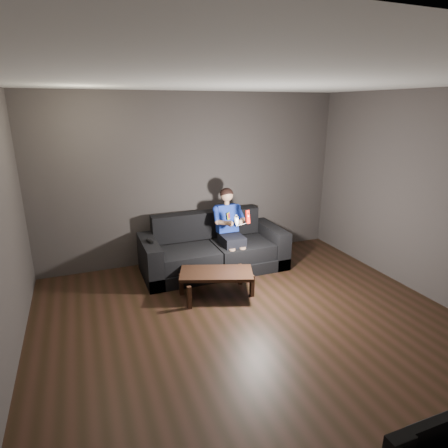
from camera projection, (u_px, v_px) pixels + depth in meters
name	position (u px, v px, depth m)	size (l,w,h in m)	color
floor	(261.00, 335.00, 4.23)	(5.00, 5.00, 0.00)	black
back_wall	(194.00, 179.00, 6.04)	(5.00, 0.04, 2.70)	#3E3836
right_wall	(443.00, 200.00, 4.69)	(0.04, 5.00, 2.70)	#3E3836
ceiling	(270.00, 81.00, 3.41)	(5.00, 5.00, 0.02)	silver
sofa	(213.00, 252.00, 5.89)	(2.22, 0.96, 0.86)	black
child	(230.00, 223.00, 5.79)	(0.49, 0.60, 1.20)	black
wii_remote_red	(248.00, 217.00, 5.35)	(0.05, 0.08, 0.20)	red
nunchuk_white	(236.00, 220.00, 5.30)	(0.07, 0.10, 0.17)	white
wii_remote_black	(150.00, 241.00, 5.37)	(0.07, 0.17, 0.03)	black
coffee_table	(216.00, 275.00, 5.03)	(1.08, 0.78, 0.35)	black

